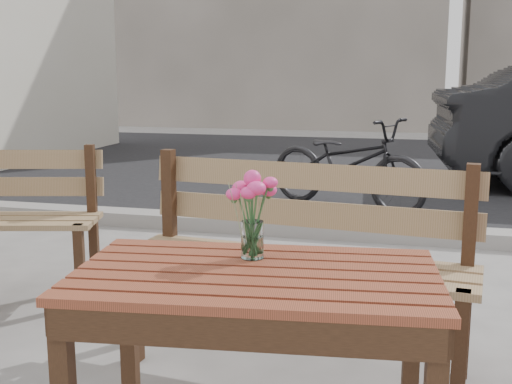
% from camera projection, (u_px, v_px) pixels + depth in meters
% --- Properties ---
extents(street, '(30.00, 8.12, 0.12)m').
position_uv_depth(street, '(373.00, 190.00, 7.15)').
color(street, black).
rests_on(street, ground).
extents(main_table, '(1.21, 0.79, 0.71)m').
position_uv_depth(main_table, '(256.00, 306.00, 2.04)').
color(main_table, '#612E19').
rests_on(main_table, ground).
extents(main_bench, '(1.60, 0.63, 0.97)m').
position_uv_depth(main_bench, '(302.00, 237.00, 2.90)').
color(main_bench, olive).
rests_on(main_bench, ground).
extents(main_vase, '(0.16, 0.16, 0.30)m').
position_uv_depth(main_vase, '(252.00, 204.00, 2.13)').
color(main_vase, white).
rests_on(main_vase, main_table).
extents(bicycle, '(1.81, 1.29, 0.90)m').
position_uv_depth(bicycle, '(346.00, 163.00, 6.21)').
color(bicycle, black).
rests_on(bicycle, ground).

